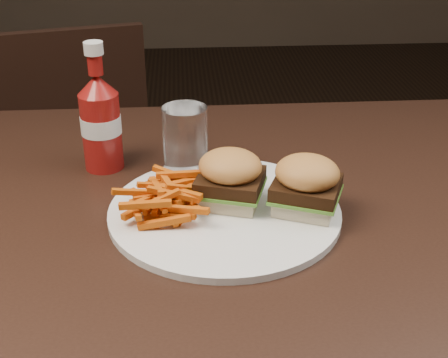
{
  "coord_description": "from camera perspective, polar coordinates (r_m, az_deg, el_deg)",
  "views": [
    {
      "loc": [
        0.02,
        -0.75,
        1.19
      ],
      "look_at": [
        0.07,
        -0.01,
        0.8
      ],
      "focal_mm": 50.0,
      "sensor_mm": 36.0,
      "label": 1
    }
  ],
  "objects": [
    {
      "name": "chair_far",
      "position": [
        1.76,
        -13.69,
        1.34
      ],
      "size": [
        0.47,
        0.47,
        0.04
      ],
      "primitive_type": "cube",
      "rotation": [
        0.0,
        0.0,
        3.39
      ],
      "color": "black",
      "rests_on": "ground"
    },
    {
      "name": "sandwich_half_b",
      "position": [
        0.85,
        7.44,
        -2.14
      ],
      "size": [
        0.1,
        0.1,
        0.02
      ],
      "primitive_type": "cube",
      "rotation": [
        0.0,
        0.0,
        -0.39
      ],
      "color": "beige",
      "rests_on": "plate"
    },
    {
      "name": "fries_pile",
      "position": [
        0.83,
        -5.05,
        -1.68
      ],
      "size": [
        0.1,
        0.1,
        0.04
      ],
      "primitive_type": null,
      "rotation": [
        0.0,
        0.0,
        -0.0
      ],
      "color": "#C87012",
      "rests_on": "plate"
    },
    {
      "name": "tumbler",
      "position": [
        0.94,
        -3.55,
        3.51
      ],
      "size": [
        0.09,
        0.09,
        0.11
      ],
      "primitive_type": "cylinder",
      "rotation": [
        0.0,
        0.0,
        -0.41
      ],
      "color": "white",
      "rests_on": "dining_table"
    },
    {
      "name": "ketchup_bottle",
      "position": [
        0.97,
        -11.12,
        4.28
      ],
      "size": [
        0.08,
        0.08,
        0.12
      ],
      "primitive_type": "cylinder",
      "rotation": [
        0.0,
        0.0,
        0.35
      ],
      "color": "maroon",
      "rests_on": "dining_table"
    },
    {
      "name": "sandwich_half_a",
      "position": [
        0.86,
        0.57,
        -1.53
      ],
      "size": [
        0.09,
        0.09,
        0.02
      ],
      "primitive_type": "cube",
      "rotation": [
        0.0,
        0.0,
        -0.3
      ],
      "color": "beige",
      "rests_on": "plate"
    },
    {
      "name": "dining_table",
      "position": [
        0.88,
        -4.69,
        -4.0
      ],
      "size": [
        1.2,
        0.8,
        0.04
      ],
      "primitive_type": "cube",
      "color": "black",
      "rests_on": "ground"
    },
    {
      "name": "plate",
      "position": [
        0.85,
        0.05,
        -3.0
      ],
      "size": [
        0.32,
        0.32,
        0.01
      ],
      "primitive_type": "cylinder",
      "color": "white",
      "rests_on": "dining_table"
    }
  ]
}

